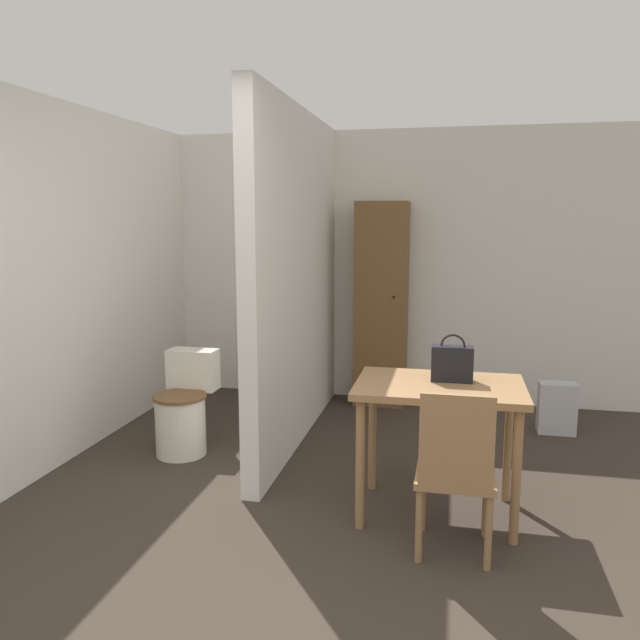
% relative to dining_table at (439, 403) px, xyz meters
% --- Properties ---
extents(wall_back, '(4.80, 0.12, 2.50)m').
position_rel_dining_table_xyz_m(wall_back, '(-0.68, 2.38, 0.58)').
color(wall_back, silver).
rests_on(wall_back, ground_plane).
extents(wall_left, '(0.12, 4.76, 2.50)m').
position_rel_dining_table_xyz_m(wall_left, '(-2.64, 0.45, 0.58)').
color(wall_left, silver).
rests_on(wall_left, ground_plane).
extents(partition_wall, '(0.12, 2.40, 2.50)m').
position_rel_dining_table_xyz_m(partition_wall, '(-1.11, 1.12, 0.58)').
color(partition_wall, silver).
rests_on(partition_wall, ground_plane).
extents(dining_table, '(0.94, 0.65, 0.78)m').
position_rel_dining_table_xyz_m(dining_table, '(0.00, 0.00, 0.00)').
color(dining_table, '#997047').
rests_on(dining_table, ground_plane).
extents(wooden_chair, '(0.40, 0.40, 0.88)m').
position_rel_dining_table_xyz_m(wooden_chair, '(0.10, -0.45, -0.20)').
color(wooden_chair, '#997047').
rests_on(wooden_chair, ground_plane).
extents(toilet, '(0.38, 0.53, 0.73)m').
position_rel_dining_table_xyz_m(toilet, '(-1.85, 0.61, -0.35)').
color(toilet, silver).
rests_on(toilet, ground_plane).
extents(handbag, '(0.23, 0.10, 0.27)m').
position_rel_dining_table_xyz_m(handbag, '(0.07, 0.07, 0.22)').
color(handbag, black).
rests_on(handbag, dining_table).
extents(wooden_cabinet, '(0.47, 0.35, 1.85)m').
position_rel_dining_table_xyz_m(wooden_cabinet, '(-0.58, 2.14, 0.26)').
color(wooden_cabinet, brown).
rests_on(wooden_cabinet, ground_plane).
extents(space_heater, '(0.29, 0.17, 0.41)m').
position_rel_dining_table_xyz_m(space_heater, '(0.90, 1.61, -0.46)').
color(space_heater, '#BCBCC1').
rests_on(space_heater, ground_plane).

